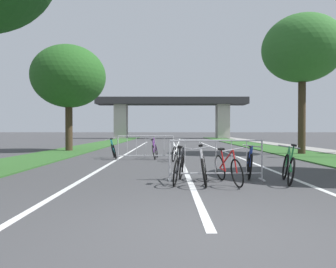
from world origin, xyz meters
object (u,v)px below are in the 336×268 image
tree_right_pine_far (304,49)px  bicycle_teal_0 (115,150)px  crowd_barrier_second (147,148)px  bicycle_black_5 (181,168)px  bicycle_green_6 (290,168)px  bicycle_red_1 (229,169)px  bicycle_silver_2 (206,169)px  tree_left_oak_near (70,77)px  crowd_barrier_nearest (217,160)px  bicycle_purple_4 (156,150)px  bicycle_blue_3 (251,164)px  bicycle_white_7 (178,152)px

tree_right_pine_far → bicycle_teal_0: size_ratio=4.43×
crowd_barrier_second → bicycle_black_5: size_ratio=1.44×
tree_right_pine_far → bicycle_green_6: size_ratio=4.42×
bicycle_teal_0 → bicycle_red_1: bearing=-74.0°
bicycle_silver_2 → bicycle_black_5: 0.61m
tree_left_oak_near → crowd_barrier_nearest: size_ratio=2.59×
crowd_barrier_second → bicycle_black_5: 6.18m
tree_left_oak_near → bicycle_black_5: 13.69m
bicycle_teal_0 → bicycle_purple_4: size_ratio=0.96×
bicycle_teal_0 → bicycle_blue_3: (4.69, -5.57, 0.00)m
tree_left_oak_near → bicycle_blue_3: (8.23, -10.51, -4.12)m
crowd_barrier_nearest → bicycle_red_1: crowd_barrier_nearest is taller
tree_right_pine_far → bicycle_red_1: (-5.60, -9.10, -5.16)m
bicycle_red_1 → bicycle_blue_3: (0.80, 1.10, 0.00)m
crowd_barrier_nearest → bicycle_white_7: bearing=99.7°
tree_left_oak_near → crowd_barrier_second: tree_left_oak_near is taller
bicycle_black_5 → bicycle_silver_2: bearing=-2.0°
crowd_barrier_second → bicycle_white_7: (1.33, -0.50, -0.16)m
bicycle_silver_2 → bicycle_blue_3: bicycle_silver_2 is taller
crowd_barrier_nearest → bicycle_green_6: bearing=-13.9°
tree_right_pine_far → bicycle_green_6: (-4.08, -8.96, -5.15)m
bicycle_black_5 → tree_right_pine_far: bearing=62.4°
bicycle_silver_2 → bicycle_white_7: bearing=-77.5°
bicycle_blue_3 → bicycle_black_5: (-1.97, -0.94, -0.01)m
crowd_barrier_nearest → bicycle_silver_2: size_ratio=1.42×
crowd_barrier_nearest → bicycle_green_6: crowd_barrier_nearest is taller
tree_left_oak_near → bicycle_black_5: size_ratio=3.70×
bicycle_white_7 → bicycle_red_1: bearing=-65.7°
tree_left_oak_near → tree_right_pine_far: tree_right_pine_far is taller
bicycle_purple_4 → bicycle_green_6: bicycle_purple_4 is taller
bicycle_purple_4 → bicycle_white_7: bicycle_purple_4 is taller
bicycle_teal_0 → bicycle_silver_2: bicycle_teal_0 is taller
tree_left_oak_near → tree_right_pine_far: 13.31m
bicycle_red_1 → crowd_barrier_second: bearing=-80.1°
bicycle_black_5 → bicycle_blue_3: bearing=35.2°
bicycle_teal_0 → bicycle_silver_2: bearing=-77.6°
bicycle_blue_3 → bicycle_teal_0: bearing=-38.9°
bicycle_red_1 → bicycle_teal_0: bearing=-71.1°
tree_right_pine_far → bicycle_blue_3: 10.66m
bicycle_teal_0 → bicycle_black_5: 7.06m
bicycle_silver_2 → bicycle_white_7: same height
crowd_barrier_second → bicycle_green_6: bearing=-57.1°
bicycle_teal_0 → bicycle_blue_3: bicycle_teal_0 is taller
bicycle_purple_4 → bicycle_black_5: bearing=-79.2°
tree_left_oak_near → bicycle_blue_3: tree_left_oak_near is taller
crowd_barrier_nearest → bicycle_green_6: size_ratio=1.49×
tree_left_oak_near → bicycle_teal_0: size_ratio=3.87×
bicycle_teal_0 → bicycle_white_7: bearing=-33.1°
bicycle_black_5 → bicycle_green_6: size_ratio=1.04×
tree_right_pine_far → bicycle_blue_3: bearing=-120.9°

